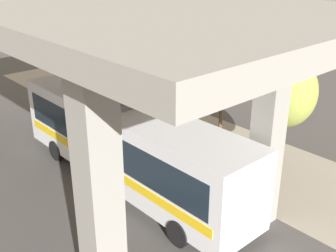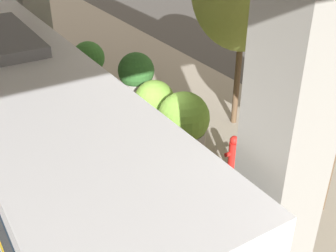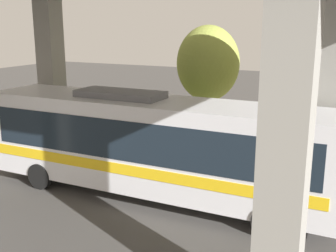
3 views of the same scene
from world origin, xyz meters
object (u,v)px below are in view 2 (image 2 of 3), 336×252
object	(u,v)px
bus	(28,122)
fire_hydrant	(233,153)
planter_back	(136,75)
planter_front	(154,106)
planter_extra	(89,62)
planter_middle	(183,125)

from	to	relation	value
bus	fire_hydrant	xyz separation A→B (m)	(-4.68, 1.67, -1.52)
fire_hydrant	planter_back	bearing A→B (deg)	-90.14
bus	planter_front	distance (m)	4.33
fire_hydrant	planter_back	distance (m)	5.43
fire_hydrant	planter_front	world-z (taller)	planter_front
fire_hydrant	planter_front	xyz separation A→B (m)	(0.70, -2.90, 0.35)
planter_front	planter_back	world-z (taller)	planter_front
bus	planter_extra	bearing A→B (deg)	-122.68
planter_back	bus	bearing A→B (deg)	38.61
fire_hydrant	planter_extra	size ratio (longest dim) A/B	0.66
planter_middle	planter_extra	bearing A→B (deg)	-87.63
planter_back	planter_front	bearing A→B (deg)	74.15
bus	fire_hydrant	distance (m)	5.20
planter_middle	planter_extra	size ratio (longest dim) A/B	1.17
bus	planter_extra	xyz separation A→B (m)	(-3.76, -5.87, -1.23)
bus	planter_front	size ratio (longest dim) A/B	7.66
planter_back	fire_hydrant	bearing A→B (deg)	89.86
planter_middle	planter_extra	xyz separation A→B (m)	(0.25, -6.15, -0.11)
bus	fire_hydrant	world-z (taller)	bus
planter_extra	planter_back	bearing A→B (deg)	113.67
planter_middle	planter_back	size ratio (longest dim) A/B	1.14
planter_middle	planter_back	bearing A→B (deg)	-99.49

